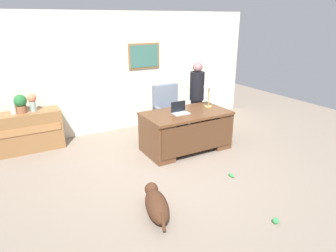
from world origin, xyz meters
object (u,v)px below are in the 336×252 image
Objects in this scene: vase_empty at (13,106)px; armchair at (169,114)px; laptop at (180,110)px; credenza at (28,131)px; person_standing at (197,97)px; desk_lamp at (209,84)px; dog_toy_ball at (276,221)px; desk at (187,130)px; vase_with_flowers at (32,101)px; dog_lying at (156,204)px; potted_plant at (20,103)px; dog_toy_bone at (231,175)px.

armchair is at bearing -11.92° from vase_empty.
credenza is at bearing 150.29° from laptop.
person_standing is at bearing -12.95° from credenza.
vase_empty is at bearing 157.98° from desk_lamp.
dog_toy_ball is at bearing -92.64° from laptop.
armchair is (0.09, 0.90, 0.08)m from desk.
desk is at bearing 84.13° from dog_toy_ball.
vase_empty reaches higher than credenza.
person_standing is 4.59× the size of vase_with_flowers.
dog_lying is at bearing 143.05° from dog_toy_ball.
dog_lying is at bearing -140.86° from desk_lamp.
credenza is at bearing -1.54° from potted_plant.
vase_with_flowers is 0.21m from potted_plant.
credenza is 0.58m from vase_empty.
credenza is 4.84m from dog_toy_ball.
vase_empty is (-0.35, 0.00, -0.06)m from vase_with_flowers.
dog_toy_ball is (-0.36, -3.47, -0.46)m from armchair.
vase_empty is at bearing 114.47° from dog_lying.
vase_with_flowers is 0.99× the size of potted_plant.
person_standing is at bearing -13.57° from vase_with_flowers.
armchair is 1.29× the size of dog_lying.
desk is 1.04m from desk_lamp.
desk is 3.18m from credenza.
person_standing reaches higher than dog_lying.
vase_with_flowers is at bearing 166.58° from armchair.
dog_toy_bone is at bearing -108.34° from person_standing.
desk_lamp reaches higher than dog_toy_ball.
desk_lamp is at bearing 69.34° from dog_toy_bone.
vase_empty is (-3.71, 0.81, 0.11)m from person_standing.
credenza is 15.69× the size of dog_toy_ball.
armchair reaches higher than vase_empty.
laptop is 3.21m from vase_empty.
armchair reaches higher than dog_lying.
desk reaches higher than dog_toy_bone.
vase_with_flowers reaches higher than armchair.
potted_plant is at bearing 178.46° from credenza.
desk_lamp is at bearing 72.26° from dog_toy_ball.
vase_empty is at bearing 179.61° from credenza.
person_standing reaches higher than dog_toy_ball.
dog_toy_ball is at bearing -107.74° from desk_lamp.
desk is 5.63× the size of vase_empty.
potted_plant is (0.14, 0.00, 0.05)m from vase_empty.
potted_plant is (-2.83, 1.55, 0.57)m from desk.
vase_with_flowers is at bearing 108.96° from dog_lying.
dog_lying is 2.48× the size of potted_plant.
laptop is (2.64, -1.50, 0.44)m from credenza.
dog_toy_bone is at bearing -91.16° from armchair.
dog_lying is (-2.27, -2.36, -0.69)m from person_standing.
laptop is at bearing -141.68° from person_standing.
dog_toy_bone is (0.31, 1.24, -0.02)m from dog_toy_ball.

